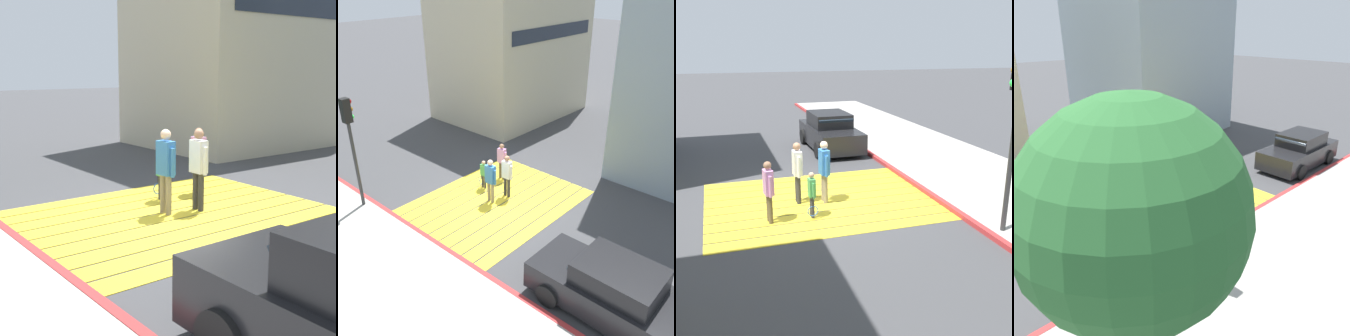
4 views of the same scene
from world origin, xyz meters
TOP-DOWN VIEW (x-y plane):
  - ground_plane at (0.00, 0.00)m, footprint 120.00×120.00m
  - crosswalk_stripes at (0.00, 0.00)m, footprint 6.40×4.90m
  - curb_painted at (-3.25, 0.00)m, footprint 0.16×40.00m
  - building_far_north at (8.50, 6.68)m, footprint 8.00×6.04m
  - pedestrian_adult_lead at (1.57, 1.13)m, footprint 0.25×0.47m
  - pedestrian_adult_trailing at (0.61, -0.02)m, footprint 0.23×0.52m
  - pedestrian_adult_side at (-0.11, 0.17)m, footprint 0.25×0.52m
  - pedestrian_child_with_racket at (0.48, 1.13)m, footprint 0.28×0.39m

SIDE VIEW (x-z plane):
  - ground_plane at x=0.00m, z-range 0.00..0.00m
  - crosswalk_stripes at x=0.00m, z-range 0.00..0.01m
  - curb_painted at x=-3.25m, z-range 0.00..0.13m
  - pedestrian_child_with_racket at x=0.48m, z-range 0.07..1.31m
  - pedestrian_adult_lead at x=1.57m, z-range 0.13..1.75m
  - pedestrian_adult_trailing at x=0.61m, z-range 0.15..1.91m
  - pedestrian_adult_side at x=-0.11m, z-range 0.15..1.94m
  - building_far_north at x=8.50m, z-range 0.00..9.29m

